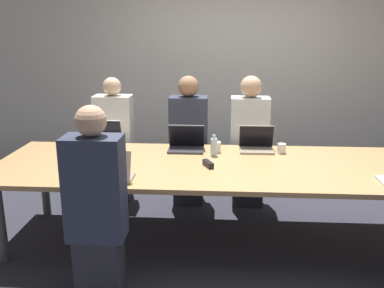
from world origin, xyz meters
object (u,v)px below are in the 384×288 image
Objects in this scene: person_far_midleft at (189,143)px; person_far_left at (115,143)px; bottle_far_midleft at (214,147)px; cup_far_midleft at (216,147)px; stapler at (208,164)px; person_near_left at (96,207)px; person_far_center at (249,144)px; laptop_far_center at (256,143)px; laptop_near_left at (111,172)px; laptop_far_midleft at (186,143)px; cup_far_center at (282,148)px; laptop_far_left at (105,140)px.

person_far_left is at bearing 178.01° from person_far_midleft.
cup_far_midleft is at bearing 80.48° from bottle_far_midleft.
bottle_far_midleft is 1.31× the size of stapler.
person_near_left is 13.75× the size of cup_far_midleft.
bottle_far_midleft reaches higher than stapler.
person_far_center reaches higher than person_far_midleft.
laptop_near_left is at bearing -142.07° from laptop_far_center.
laptop_far_midleft reaches higher than laptop_near_left.
laptop_far_center is 2.13× the size of stapler.
cup_far_center is at bearing 8.59° from stapler.
laptop_near_left is 1.77m from person_far_center.
laptop_near_left is 1.66m from cup_far_center.
bottle_far_midleft is at bearing -120.31° from person_far_center.
laptop_far_center is at bearing 160.32° from cup_far_center.
laptop_far_center is at bearing -16.44° from person_far_left.
person_near_left is at bearing 87.62° from laptop_near_left.
person_near_left is 1.36m from bottle_far_midleft.
laptop_far_left is 0.99m from laptop_near_left.
bottle_far_midleft is (-0.37, -0.63, 0.14)m from person_far_center.
person_near_left is 0.99× the size of person_far_center.
cup_far_center is at bearing -19.68° from laptop_far_center.
laptop_far_center is 3.23× the size of cup_far_midleft.
cup_far_center is 0.60× the size of stapler.
laptop_far_center is 0.68m from laptop_far_midleft.
laptop_far_center is at bearing -84.45° from person_far_center.
laptop_far_center is 0.23× the size of person_far_center.
stapler is at bearing -152.00° from laptop_near_left.
laptop_far_left reaches higher than laptop_far_midleft.
laptop_near_left is 2.16× the size of stapler.
cup_far_midleft is (0.29, -0.07, -0.02)m from laptop_far_midleft.
person_far_midleft is (0.52, 1.72, 0.01)m from person_near_left.
laptop_far_center is at bearing 24.93° from stapler.
person_far_midleft reaches higher than cup_far_midleft.
cup_far_midleft is at bearing -25.70° from person_far_left.
person_far_left is 1.81m from cup_far_center.
bottle_far_midleft is at bearing -34.57° from laptop_far_midleft.
person_near_left is 1.89m from cup_far_center.
person_far_left is at bearing 91.42° from laptop_far_left.
cup_far_midleft is (0.81, 0.84, -0.02)m from laptop_near_left.
laptop_far_center is (1.49, -0.02, -0.01)m from laptop_far_left.
cup_far_center reaches higher than stapler.
laptop_far_left is at bearing 179.28° from laptop_far_center.
laptop_far_left is 0.23× the size of person_far_midleft.
laptop_near_left is at bearing -149.26° from cup_far_center.
laptop_near_left reaches higher than cup_far_midleft.
bottle_far_midleft is (0.28, -0.63, 0.14)m from person_far_midleft.
person_far_left reaches higher than stapler.
laptop_near_left is 0.24× the size of person_far_center.
laptop_far_left reaches higher than stapler.
laptop_far_left is 1.11m from bottle_far_midleft.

